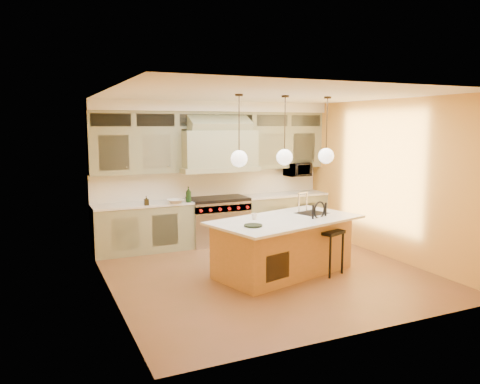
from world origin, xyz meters
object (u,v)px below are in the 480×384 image
range (218,220)px  microwave (297,169)px  counter_stool (326,233)px  kitchen_island (284,245)px

range → microwave: 2.18m
range → counter_stool: 2.73m
counter_stool → microwave: size_ratio=2.20×
kitchen_island → range: bearing=81.4°
range → counter_stool: size_ratio=1.01×
range → counter_stool: bearing=-70.9°
microwave → range: bearing=-176.9°
counter_stool → microwave: microwave is taller
kitchen_island → microwave: (1.68, 2.37, 0.98)m
microwave → kitchen_island: bearing=-125.4°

